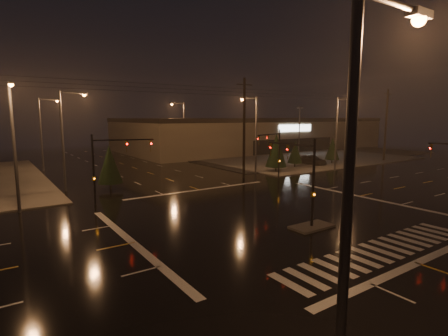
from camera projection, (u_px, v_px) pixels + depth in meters
The scene contains 25 objects.
ground at pixel (272, 214), 26.84m from camera, with size 140.00×140.00×0.00m, color black.
sidewalk_ne at pixel (283, 155), 68.08m from camera, with size 36.00×36.00×0.12m, color #43413C.
median_island at pixel (312, 227), 23.56m from camera, with size 3.00×1.60×0.15m, color #43413C.
crosswalk at pixel (380, 251), 19.48m from camera, with size 15.00×2.60×0.01m, color beige.
stop_bar_near at pixel (417, 263), 17.84m from camera, with size 16.00×0.50×0.01m, color beige.
stop_bar_far at pixel (200, 190), 35.84m from camera, with size 16.00×0.50×0.01m, color beige.
parking_lot at pixel (309, 155), 69.23m from camera, with size 50.00×24.00×0.08m, color black.
retail_building at pixel (252, 132), 83.40m from camera, with size 60.20×28.30×7.20m.
signal_mast_median at pixel (303, 171), 23.79m from camera, with size 0.25×4.59×6.00m.
signal_mast_ne at pixel (275, 149), 39.88m from camera, with size 4.84×1.86×6.00m.
signal_mast_nw at pixel (107, 160), 29.30m from camera, with size 4.84×1.86×6.00m.
streetlight_0 at pixel (357, 192), 7.51m from camera, with size 2.77×0.32×10.00m.
streetlight_1 at pixel (65, 133), 34.50m from camera, with size 2.77×0.32×10.00m.
streetlight_2 at pixel (43, 129), 47.59m from camera, with size 2.77×0.32×10.00m.
streetlight_3 at pixel (254, 130), 45.32m from camera, with size 2.77×0.32×10.00m.
streetlight_4 at pixel (183, 126), 61.68m from camera, with size 2.77×0.32×10.00m.
streetlight_5 at pixel (14, 139), 26.25m from camera, with size 0.32×2.77×10.00m.
streetlight_6 at pixel (338, 129), 47.40m from camera, with size 0.32×2.77×10.00m.
utility_pole_1 at pixel (244, 128), 41.87m from camera, with size 2.20×0.32×12.00m.
utility_pole_2 at pixel (386, 125), 58.57m from camera, with size 2.20×0.32×12.00m.
conifer_0 at pixel (276, 150), 47.41m from camera, with size 2.89×2.89×5.21m.
conifer_1 at pixel (295, 152), 51.33m from camera, with size 2.10×2.10×3.98m.
conifer_2 at pixel (332, 149), 55.58m from camera, with size 2.25×2.25×4.21m.
conifer_3 at pixel (110, 164), 35.61m from camera, with size 2.49×2.49×4.59m.
car_parked at pixel (312, 160), 54.49m from camera, with size 1.97×4.90×1.67m, color black.
Camera 1 is at (-17.70, -19.47, 7.39)m, focal length 28.00 mm.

